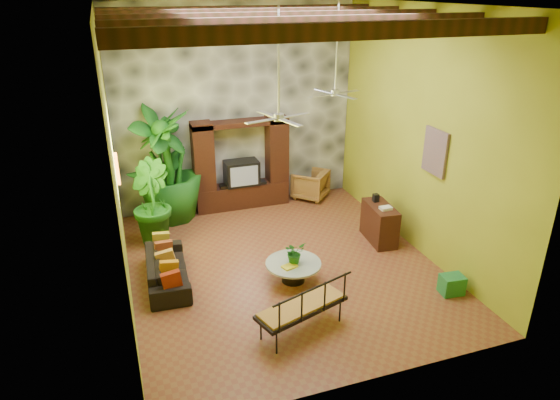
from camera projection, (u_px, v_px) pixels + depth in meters
name	position (u px, v px, depth m)	size (l,w,h in m)	color
ground	(282.00, 264.00, 10.28)	(7.00, 7.00, 0.00)	brown
ceiling	(282.00, 4.00, 8.29)	(6.00, 7.00, 0.02)	silver
back_wall	(236.00, 108.00, 12.32)	(6.00, 0.02, 5.00)	olive
left_wall	(114.00, 166.00, 8.39)	(0.02, 7.00, 5.00)	olive
right_wall	(421.00, 134.00, 10.18)	(0.02, 7.00, 5.00)	olive
stone_accent_wall	(236.00, 108.00, 12.27)	(5.98, 0.10, 4.98)	#3B3D44
ceiling_beams	(282.00, 18.00, 8.38)	(5.95, 5.36, 0.22)	#371A11
entertainment_center	(241.00, 171.00, 12.62)	(2.40, 0.55, 2.30)	black
ceiling_fan_front	(279.00, 106.00, 8.52)	(1.28, 1.28, 1.86)	silver
ceiling_fan_back	(335.00, 83.00, 10.44)	(1.28, 1.28, 1.86)	silver
wall_art_mask	(117.00, 169.00, 9.43)	(0.06, 0.32, 0.55)	#F6A31D
wall_art_painting	(435.00, 152.00, 9.72)	(0.06, 0.70, 0.90)	#274E92
sofa	(167.00, 269.00, 9.58)	(1.91, 0.75, 0.56)	black
wicker_armchair	(310.00, 184.00, 13.34)	(0.82, 0.85, 0.77)	olive
tall_plant_a	(162.00, 165.00, 11.73)	(1.48, 1.00, 2.81)	#175A1A
tall_plant_b	(150.00, 203.00, 10.86)	(1.03, 0.83, 1.86)	#1C631A
tall_plant_c	(168.00, 166.00, 11.80)	(1.51, 1.51, 2.69)	#1C631A
coffee_table	(293.00, 269.00, 9.62)	(1.07, 1.07, 0.40)	black
centerpiece_plant	(295.00, 253.00, 9.48)	(0.39, 0.34, 0.44)	#1C5B18
yellow_tray	(290.00, 266.00, 9.40)	(0.27, 0.20, 0.03)	yellow
iron_bench	(303.00, 306.00, 8.05)	(1.67, 1.05, 0.57)	black
side_console	(379.00, 223.00, 11.08)	(0.48, 1.06, 0.85)	#372111
green_bin	(452.00, 285.00, 9.26)	(0.42, 0.31, 0.37)	#1B6821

